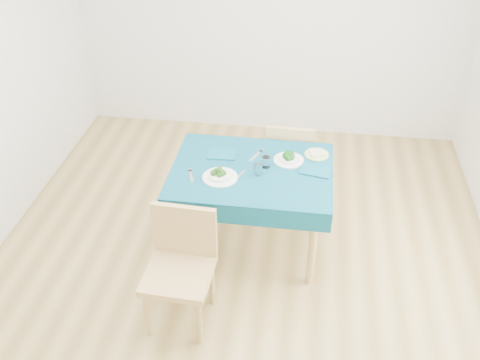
# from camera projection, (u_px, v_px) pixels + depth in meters

# --- Properties ---
(room_shell) EXTENTS (4.02, 4.52, 2.73)m
(room_shell) POSITION_uv_depth(u_px,v_px,m) (240.00, 117.00, 3.42)
(room_shell) COLOR olive
(room_shell) RESTS_ON ground
(table) EXTENTS (1.19, 0.90, 0.76)m
(table) POSITION_uv_depth(u_px,v_px,m) (251.00, 209.00, 4.20)
(table) COLOR #084156
(table) RESTS_ON ground
(chair_near) EXTENTS (0.46, 0.50, 1.10)m
(chair_near) POSITION_uv_depth(u_px,v_px,m) (177.00, 261.00, 3.48)
(chair_near) COLOR tan
(chair_near) RESTS_ON ground
(chair_far) EXTENTS (0.40, 0.43, 0.98)m
(chair_far) POSITION_uv_depth(u_px,v_px,m) (290.00, 154.00, 4.64)
(chair_far) COLOR tan
(chair_far) RESTS_ON ground
(bowl_near) EXTENTS (0.26, 0.26, 0.08)m
(bowl_near) POSITION_uv_depth(u_px,v_px,m) (220.00, 174.00, 3.86)
(bowl_near) COLOR white
(bowl_near) RESTS_ON table
(bowl_far) EXTENTS (0.23, 0.23, 0.07)m
(bowl_far) POSITION_uv_depth(u_px,v_px,m) (289.00, 157.00, 4.05)
(bowl_far) COLOR white
(bowl_far) RESTS_ON table
(fork_near) EXTENTS (0.08, 0.17, 0.00)m
(fork_near) POSITION_uv_depth(u_px,v_px,m) (191.00, 176.00, 3.90)
(fork_near) COLOR silver
(fork_near) RESTS_ON table
(knife_near) EXTENTS (0.10, 0.20, 0.00)m
(knife_near) POSITION_uv_depth(u_px,v_px,m) (238.00, 177.00, 3.89)
(knife_near) COLOR silver
(knife_near) RESTS_ON table
(fork_far) EXTENTS (0.09, 0.18, 0.00)m
(fork_far) POSITION_uv_depth(u_px,v_px,m) (256.00, 156.00, 4.13)
(fork_far) COLOR silver
(fork_far) RESTS_ON table
(knife_far) EXTENTS (0.05, 0.22, 0.00)m
(knife_far) POSITION_uv_depth(u_px,v_px,m) (318.00, 172.00, 3.95)
(knife_far) COLOR silver
(knife_far) RESTS_ON table
(napkin_near) EXTENTS (0.22, 0.16, 0.01)m
(napkin_near) POSITION_uv_depth(u_px,v_px,m) (222.00, 155.00, 4.13)
(napkin_near) COLOR #0B4A60
(napkin_near) RESTS_ON table
(napkin_far) EXTENTS (0.25, 0.20, 0.01)m
(napkin_far) POSITION_uv_depth(u_px,v_px,m) (316.00, 170.00, 3.95)
(napkin_far) COLOR #0B4A60
(napkin_far) RESTS_ON table
(tumbler_center) EXTENTS (0.06, 0.06, 0.08)m
(tumbler_center) POSITION_uv_depth(u_px,v_px,m) (266.00, 162.00, 3.98)
(tumbler_center) COLOR white
(tumbler_center) RESTS_ON table
(tumbler_side) EXTENTS (0.07, 0.07, 0.09)m
(tumbler_side) POSITION_uv_depth(u_px,v_px,m) (258.00, 169.00, 3.90)
(tumbler_side) COLOR white
(tumbler_side) RESTS_ON table
(side_plate) EXTENTS (0.19, 0.19, 0.01)m
(side_plate) POSITION_uv_depth(u_px,v_px,m) (317.00, 154.00, 4.14)
(side_plate) COLOR #ADDD6C
(side_plate) RESTS_ON table
(bread_slice) EXTENTS (0.14, 0.14, 0.02)m
(bread_slice) POSITION_uv_depth(u_px,v_px,m) (317.00, 153.00, 4.13)
(bread_slice) COLOR beige
(bread_slice) RESTS_ON side_plate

